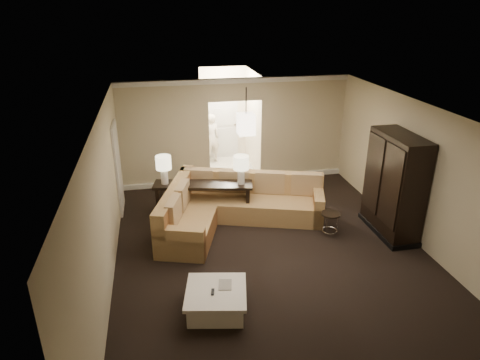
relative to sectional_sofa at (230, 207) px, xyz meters
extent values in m
plane|color=black|center=(0.58, -1.64, -0.39)|extent=(8.00, 8.00, 0.00)
cube|color=#C0B691|center=(0.58, 2.36, 1.01)|extent=(6.00, 0.04, 2.80)
cube|color=#C0B691|center=(-2.42, -1.64, 1.01)|extent=(0.04, 8.00, 2.80)
cube|color=#C0B691|center=(3.58, -1.64, 1.01)|extent=(0.04, 8.00, 2.80)
cube|color=silver|center=(0.58, -1.64, 2.41)|extent=(6.00, 8.00, 0.02)
cube|color=silver|center=(0.58, 2.31, 2.34)|extent=(6.00, 0.10, 0.12)
cube|color=silver|center=(0.58, 2.31, -0.33)|extent=(6.00, 0.10, 0.12)
cube|color=silver|center=(-2.39, 1.16, 0.66)|extent=(0.05, 0.90, 2.10)
cube|color=beige|center=(0.58, 3.36, -0.39)|extent=(1.40, 2.00, 0.01)
cube|color=beige|center=(-0.12, 3.36, 1.01)|extent=(0.04, 2.00, 2.80)
cube|color=beige|center=(1.28, 3.36, 1.01)|extent=(0.04, 2.00, 2.80)
cube|color=beige|center=(0.58, 4.36, 1.01)|extent=(1.40, 0.04, 2.80)
cube|color=silver|center=(0.58, 4.33, 0.66)|extent=(0.90, 0.05, 2.10)
cube|color=brown|center=(0.49, 0.22, -0.16)|extent=(3.44, 1.95, 0.46)
cube|color=brown|center=(-1.00, -0.63, -0.16)|extent=(1.41, 1.77, 0.46)
cube|color=brown|center=(0.60, 0.56, 0.32)|extent=(3.22, 1.26, 0.51)
cube|color=brown|center=(-1.18, 0.00, 0.32)|extent=(1.06, 2.59, 0.51)
cube|color=brown|center=(1.95, -0.25, -0.05)|extent=(0.51, 1.01, 0.68)
cube|color=brown|center=(-1.20, -1.26, -0.05)|extent=(1.01, 0.51, 0.68)
cube|color=#A97D5A|center=(-0.57, 0.88, 0.34)|extent=(0.70, 0.38, 0.51)
cube|color=#A97D5A|center=(0.21, 0.63, 0.34)|extent=(0.70, 0.38, 0.51)
cube|color=#A97D5A|center=(1.00, 0.38, 0.34)|extent=(0.70, 0.38, 0.51)
cube|color=#A97D5A|center=(1.78, 0.12, 0.34)|extent=(0.70, 0.38, 0.51)
cube|color=#A97D5A|center=(-1.02, 0.07, 0.34)|extent=(0.37, 0.68, 0.51)
cube|color=#A97D5A|center=(-1.26, -0.66, 0.34)|extent=(0.37, 0.68, 0.51)
cube|color=white|center=(-0.74, -2.84, -0.23)|extent=(1.00, 1.00, 0.32)
cube|color=white|center=(-0.74, -2.84, -0.04)|extent=(1.12, 1.12, 0.06)
cube|color=black|center=(-0.79, -2.88, 0.00)|extent=(0.08, 0.16, 0.02)
cube|color=beige|center=(-0.57, -2.73, -0.01)|extent=(0.26, 0.32, 0.01)
cube|color=black|center=(-0.54, 0.36, 0.42)|extent=(2.24, 0.92, 0.06)
cube|color=black|center=(-1.51, 0.56, 0.00)|extent=(0.17, 0.45, 0.79)
cube|color=black|center=(0.43, 0.16, 0.00)|extent=(0.17, 0.45, 0.79)
cube|color=black|center=(-0.54, 0.36, -0.28)|extent=(2.13, 0.85, 0.04)
cube|color=black|center=(3.25, -1.07, 0.69)|extent=(0.60, 1.44, 2.17)
cube|color=black|center=(2.94, -1.43, 0.84)|extent=(0.03, 0.64, 1.65)
cube|color=black|center=(2.94, -0.71, 0.84)|extent=(0.03, 0.64, 1.65)
cube|color=black|center=(3.25, -1.07, -0.34)|extent=(0.64, 1.51, 0.10)
cylinder|color=black|center=(1.97, -0.92, 0.09)|extent=(0.40, 0.40, 0.04)
torus|color=silver|center=(1.97, -0.92, -0.30)|extent=(0.33, 0.33, 0.02)
cylinder|color=silver|center=(2.12, -0.96, -0.16)|extent=(0.02, 0.02, 0.47)
cylinder|color=silver|center=(1.94, -0.77, -0.16)|extent=(0.02, 0.02, 0.47)
cylinder|color=silver|center=(1.86, -1.03, -0.16)|extent=(0.02, 0.02, 0.47)
cylinder|color=white|center=(-1.37, 0.53, 0.62)|extent=(0.16, 0.16, 0.35)
cylinder|color=#FFF2BF|center=(-1.37, 0.53, 0.95)|extent=(0.34, 0.34, 0.30)
cylinder|color=white|center=(0.29, 0.19, 0.62)|extent=(0.16, 0.16, 0.35)
cylinder|color=#FFF2BF|center=(0.29, 0.19, 0.95)|extent=(0.34, 0.34, 0.30)
cylinder|color=black|center=(0.58, 1.06, 2.11)|extent=(0.02, 0.02, 0.60)
cube|color=#FDE7C5|center=(0.58, 1.06, 1.56)|extent=(0.38, 0.38, 0.48)
imported|color=silver|center=(0.13, 3.96, 0.43)|extent=(0.68, 0.54, 1.66)
camera|label=1|loc=(-1.46, -8.32, 4.21)|focal=32.00mm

